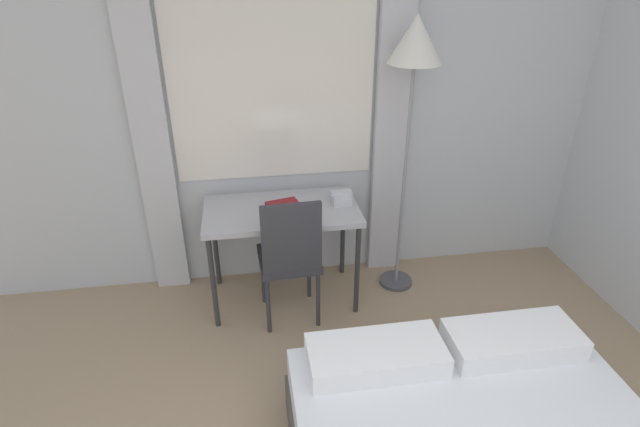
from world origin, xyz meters
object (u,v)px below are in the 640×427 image
(desk, at_px, (282,217))
(standing_lamp, at_px, (415,58))
(desk_chair, at_px, (290,254))
(telephone, at_px, (341,197))
(book, at_px, (285,207))

(desk, xyz_separation_m, standing_lamp, (0.88, 0.04, 1.04))
(desk_chair, height_order, standing_lamp, standing_lamp)
(telephone, relative_size, book, 0.59)
(desk_chair, distance_m, book, 0.35)
(desk, distance_m, desk_chair, 0.31)
(telephone, bearing_deg, desk_chair, -142.91)
(standing_lamp, bearing_deg, desk_chair, -159.76)
(desk_chair, bearing_deg, telephone, 34.60)
(desk, xyz_separation_m, telephone, (0.42, 0.03, 0.11))
(desk, distance_m, book, 0.08)
(desk, height_order, book, book)
(desk, height_order, standing_lamp, standing_lamp)
(desk_chair, bearing_deg, desk, 92.78)
(desk, distance_m, telephone, 0.44)
(desk, relative_size, standing_lamp, 0.54)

